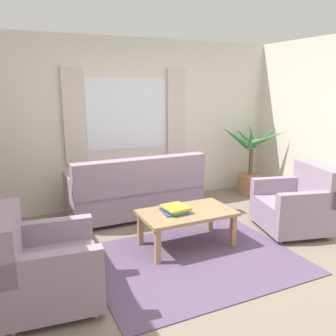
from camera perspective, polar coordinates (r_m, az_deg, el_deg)
ground_plane at (r=4.06m, az=4.48°, el=-14.58°), size 6.24×6.24×0.00m
wall_back at (r=5.70m, az=-6.67°, el=7.16°), size 5.32×0.12×2.60m
window_with_curtains at (r=5.60m, az=-6.44°, el=8.61°), size 1.98×0.07×1.40m
area_rug at (r=4.06m, az=4.48°, el=-14.51°), size 2.23×1.73×0.01m
couch at (r=5.19m, az=-5.22°, el=-3.90°), size 1.90×0.82×0.92m
armchair_left at (r=3.37m, az=-19.34°, el=-14.75°), size 0.90×0.92×0.88m
armchair_right at (r=4.97m, az=19.94°, el=-5.62°), size 1.00×1.01×0.88m
coffee_table at (r=4.23m, az=3.01°, el=-7.70°), size 1.10×0.64×0.44m
book_stack_on_table at (r=4.17m, az=1.05°, el=-6.62°), size 0.31×0.35×0.07m
potted_plant at (r=6.37m, az=13.12°, el=0.59°), size 1.20×1.07×1.30m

